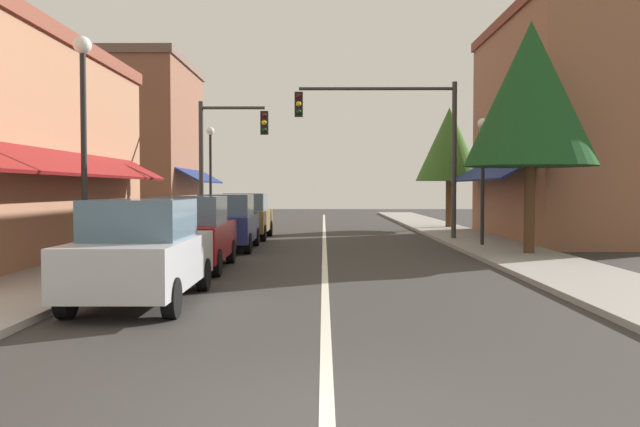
{
  "coord_description": "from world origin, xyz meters",
  "views": [
    {
      "loc": [
        -0.03,
        -5.27,
        1.95
      ],
      "look_at": [
        -0.14,
        14.16,
        1.22
      ],
      "focal_mm": 37.06,
      "sensor_mm": 36.0,
      "label": 1
    }
  ],
  "objects": [
    {
      "name": "parked_car_nearest_left",
      "position": [
        -3.11,
        5.86,
        0.88
      ],
      "size": [
        1.8,
        4.11,
        1.77
      ],
      "rotation": [
        0.0,
        0.0,
        0.01
      ],
      "color": "#B7BABF",
      "rests_on": "ground"
    },
    {
      "name": "street_lamp_left_far",
      "position": [
        -5.1,
        24.32,
        3.18
      ],
      "size": [
        0.36,
        0.36,
        4.71
      ],
      "color": "black",
      "rests_on": "ground"
    },
    {
      "name": "storefront_right_block",
      "position": [
        9.1,
        20.0,
        4.28
      ],
      "size": [
        5.91,
        10.2,
        8.55
      ],
      "color": "#8E5B42",
      "rests_on": "ground"
    },
    {
      "name": "storefront_far_left",
      "position": [
        -9.27,
        28.0,
        4.18
      ],
      "size": [
        6.26,
        8.2,
        8.35
      ],
      "color": "brown",
      "rests_on": "ground"
    },
    {
      "name": "sidewalk_left",
      "position": [
        -5.5,
        18.0,
        0.06
      ],
      "size": [
        2.6,
        56.0,
        0.12
      ],
      "primitive_type": "cube",
      "color": "#A39E99",
      "rests_on": "ground"
    },
    {
      "name": "parked_car_third_left",
      "position": [
        -3.11,
        15.72,
        0.88
      ],
      "size": [
        1.83,
        4.12,
        1.77
      ],
      "rotation": [
        0.0,
        0.0,
        0.01
      ],
      "color": "navy",
      "rests_on": "ground"
    },
    {
      "name": "lane_center_stripe",
      "position": [
        0.0,
        18.0,
        0.0
      ],
      "size": [
        0.14,
        52.0,
        0.01
      ],
      "primitive_type": "cube",
      "color": "silver",
      "rests_on": "ground"
    },
    {
      "name": "street_lamp_left_near",
      "position": [
        -4.9,
        8.12,
        3.36
      ],
      "size": [
        0.36,
        0.36,
        5.03
      ],
      "color": "black",
      "rests_on": "ground"
    },
    {
      "name": "sidewalk_right",
      "position": [
        5.5,
        18.0,
        0.06
      ],
      "size": [
        2.6,
        56.0,
        0.12
      ],
      "primitive_type": "cube",
      "color": "gray",
      "rests_on": "ground"
    },
    {
      "name": "ground_plane",
      "position": [
        0.0,
        18.0,
        0.0
      ],
      "size": [
        80.0,
        80.0,
        0.0
      ],
      "primitive_type": "plane",
      "color": "#33302D"
    },
    {
      "name": "parked_car_second_left",
      "position": [
        -3.22,
        10.54,
        0.88
      ],
      "size": [
        1.85,
        4.14,
        1.77
      ],
      "rotation": [
        0.0,
        0.0,
        0.02
      ],
      "color": "maroon",
      "rests_on": "ground"
    },
    {
      "name": "traffic_signal_left_corner",
      "position": [
        -3.91,
        20.39,
        3.5
      ],
      "size": [
        2.73,
        0.5,
        5.34
      ],
      "color": "#333333",
      "rests_on": "ground"
    },
    {
      "name": "tree_right_far",
      "position": [
        6.0,
        26.46,
        4.07
      ],
      "size": [
        3.19,
        3.19,
        5.84
      ],
      "color": "#4C331E",
      "rests_on": "ground"
    },
    {
      "name": "parked_car_far_left",
      "position": [
        -3.05,
        20.43,
        0.88
      ],
      "size": [
        1.8,
        4.11,
        1.77
      ],
      "rotation": [
        0.0,
        0.0,
        -0.01
      ],
      "color": "brown",
      "rests_on": "ground"
    },
    {
      "name": "tree_right_near",
      "position": [
        5.82,
        13.5,
        4.62
      ],
      "size": [
        3.72,
        3.72,
        6.68
      ],
      "color": "#4C331E",
      "rests_on": "ground"
    },
    {
      "name": "traffic_signal_mast_arm",
      "position": [
        2.74,
        19.14,
        4.07
      ],
      "size": [
        5.98,
        0.5,
        5.89
      ],
      "color": "#333333",
      "rests_on": "ground"
    },
    {
      "name": "street_lamp_right_mid",
      "position": [
        5.17,
        16.3,
        2.91
      ],
      "size": [
        0.36,
        0.36,
        4.24
      ],
      "color": "black",
      "rests_on": "ground"
    }
  ]
}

